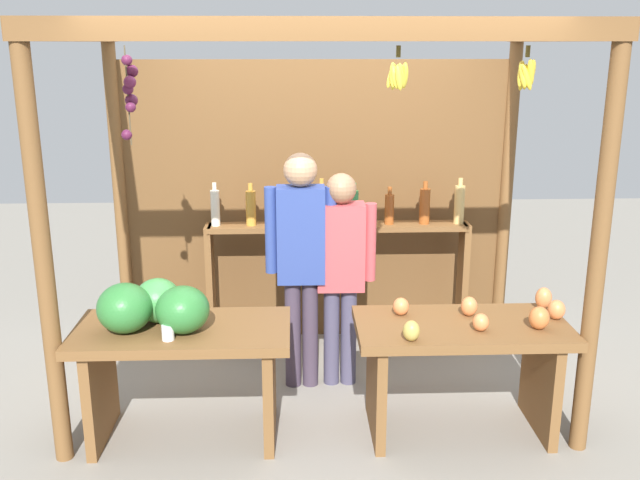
{
  "coord_description": "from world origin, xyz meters",
  "views": [
    {
      "loc": [
        -0.17,
        -4.57,
        2.34
      ],
      "look_at": [
        0.0,
        -0.18,
        1.11
      ],
      "focal_mm": 39.64,
      "sensor_mm": 36.0,
      "label": 1
    }
  ],
  "objects": [
    {
      "name": "market_stall",
      "position": [
        -0.0,
        0.42,
        1.42
      ],
      "size": [
        3.16,
        1.86,
        2.47
      ],
      "color": "brown",
      "rests_on": "ground"
    },
    {
      "name": "vendor_man",
      "position": [
        -0.12,
        -0.01,
        1.0
      ],
      "size": [
        0.48,
        0.22,
        1.65
      ],
      "rotation": [
        0.0,
        0.0,
        0.18
      ],
      "color": "#3F3344",
      "rests_on": "ground"
    },
    {
      "name": "vendor_woman",
      "position": [
        0.15,
        0.01,
        0.9
      ],
      "size": [
        0.48,
        0.2,
        1.51
      ],
      "rotation": [
        0.0,
        0.0,
        -0.2
      ],
      "color": "#46425B",
      "rests_on": "ground"
    },
    {
      "name": "ground_plane",
      "position": [
        0.0,
        0.0,
        0.0
      ],
      "size": [
        12.0,
        12.0,
        0.0
      ],
      "primitive_type": "plane",
      "color": "gray",
      "rests_on": "ground"
    },
    {
      "name": "fruit_counter_right",
      "position": [
        0.85,
        -0.66,
        0.54
      ],
      "size": [
        1.29,
        0.64,
        0.86
      ],
      "color": "brown",
      "rests_on": "ground"
    },
    {
      "name": "bottle_shelf_unit",
      "position": [
        0.18,
        0.66,
        0.82
      ],
      "size": [
        2.03,
        0.22,
        1.36
      ],
      "color": "brown",
      "rests_on": "ground"
    },
    {
      "name": "fruit_counter_left",
      "position": [
        -0.91,
        -0.66,
        0.67
      ],
      "size": [
        1.28,
        0.64,
        1.01
      ],
      "color": "brown",
      "rests_on": "ground"
    }
  ]
}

